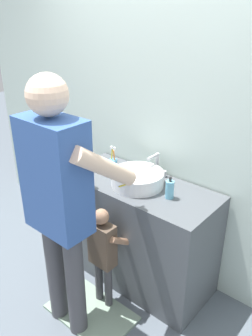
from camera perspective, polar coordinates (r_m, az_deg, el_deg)
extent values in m
plane|color=slate|center=(2.93, -2.03, -20.11)|extent=(14.00, 14.00, 0.00)
cube|color=silver|center=(2.65, 6.70, 8.96)|extent=(4.40, 0.08, 2.70)
cube|color=#4C5156|center=(2.82, 2.01, -10.54)|extent=(1.22, 0.54, 0.87)
cylinder|color=white|center=(2.55, 1.90, -1.76)|extent=(0.39, 0.39, 0.11)
cylinder|color=silver|center=(2.55, 1.90, -1.65)|extent=(0.32, 0.32, 0.09)
cylinder|color=#B7BABF|center=(2.71, 5.16, 0.71)|extent=(0.03, 0.03, 0.18)
cylinder|color=#B7BABF|center=(2.63, 4.46, 1.88)|extent=(0.02, 0.12, 0.02)
cylinder|color=#B7BABF|center=(2.78, 3.94, -0.11)|extent=(0.04, 0.04, 0.05)
cylinder|color=#B7BABF|center=(2.70, 6.31, -0.94)|extent=(0.04, 0.04, 0.05)
cylinder|color=#4C8EB2|center=(2.78, -2.16, 0.49)|extent=(0.07, 0.07, 0.09)
cylinder|color=orange|center=(2.75, -1.92, 1.40)|extent=(0.01, 0.03, 0.17)
cube|color=white|center=(2.71, -1.95, 3.23)|extent=(0.01, 0.02, 0.02)
cylinder|color=yellow|center=(2.77, -2.39, 1.57)|extent=(0.01, 0.03, 0.17)
cube|color=white|center=(2.73, -2.43, 3.40)|extent=(0.01, 0.02, 0.02)
cylinder|color=#66B2D1|center=(2.40, 7.24, -3.57)|extent=(0.06, 0.06, 0.13)
cylinder|color=#2D2D2D|center=(2.36, 7.35, -1.82)|extent=(0.02, 0.02, 0.04)
cube|color=gray|center=(2.81, -5.75, -22.66)|extent=(0.64, 0.40, 0.02)
cylinder|color=#47474C|center=(2.77, -4.48, -18.02)|extent=(0.06, 0.06, 0.39)
cylinder|color=#47474C|center=(2.72, -2.94, -18.97)|extent=(0.06, 0.06, 0.39)
cube|color=brown|center=(2.50, -3.96, -12.50)|extent=(0.19, 0.11, 0.34)
sphere|color=#A87A5B|center=(2.37, -4.13, -8.04)|extent=(0.11, 0.11, 0.11)
cylinder|color=#A87A5B|center=(2.60, -4.31, -10.12)|extent=(0.05, 0.23, 0.18)
cylinder|color=#A87A5B|center=(2.48, -0.71, -12.01)|extent=(0.05, 0.23, 0.18)
cylinder|color=#47474C|center=(2.56, -11.57, -16.27)|extent=(0.13, 0.13, 0.82)
cylinder|color=#47474C|center=(2.44, -8.37, -18.53)|extent=(0.13, 0.13, 0.82)
cube|color=#33569E|center=(2.06, -11.62, -1.44)|extent=(0.41, 0.23, 0.72)
sphere|color=beige|center=(1.89, -12.91, 11.74)|extent=(0.23, 0.23, 0.23)
cylinder|color=beige|center=(2.30, -11.66, 3.22)|extent=(0.10, 0.50, 0.39)
cylinder|color=beige|center=(1.99, -3.48, 0.10)|extent=(0.10, 0.50, 0.39)
cylinder|color=yellow|center=(2.20, 0.03, -2.73)|extent=(0.01, 0.14, 0.03)
cube|color=white|center=(2.24, 1.27, -1.77)|extent=(0.01, 0.02, 0.02)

